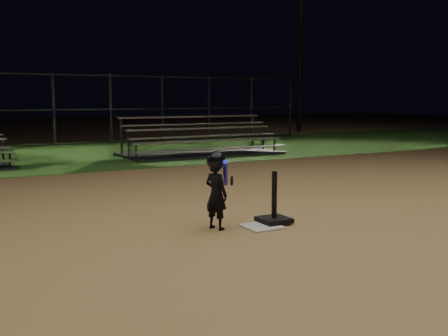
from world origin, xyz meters
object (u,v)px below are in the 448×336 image
(batting_tee, at_px, (274,213))
(child_batter, at_px, (216,188))
(bleacher_right, at_px, (201,147))
(light_pole_right, at_px, (301,29))
(home_plate, at_px, (262,227))

(batting_tee, height_order, child_batter, child_batter)
(batting_tee, distance_m, bleacher_right, 8.54)
(child_batter, distance_m, light_pole_right, 19.85)
(child_batter, height_order, bleacher_right, bleacher_right)
(bleacher_right, xyz_separation_m, light_pole_right, (8.81, 6.84, 4.72))
(batting_tee, xyz_separation_m, bleacher_right, (2.94, 8.01, 0.09))
(child_batter, xyz_separation_m, light_pole_right, (12.55, 14.73, 4.42))
(child_batter, bearing_deg, light_pole_right, -62.81)
(home_plate, distance_m, child_batter, 0.78)
(light_pole_right, bearing_deg, bleacher_right, -142.18)
(bleacher_right, height_order, light_pole_right, light_pole_right)
(light_pole_right, bearing_deg, batting_tee, -128.36)
(home_plate, height_order, bleacher_right, bleacher_right)
(batting_tee, xyz_separation_m, child_batter, (-0.79, 0.12, 0.39))
(home_plate, relative_size, light_pole_right, 0.05)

